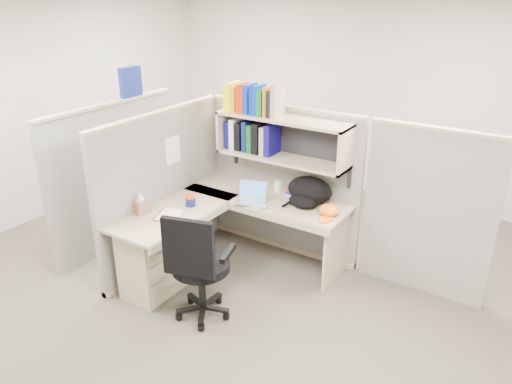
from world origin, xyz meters
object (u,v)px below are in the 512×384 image
Objects in this scene: backpack at (307,192)px; task_chair at (200,282)px; snack_canister at (190,201)px; laptop at (251,193)px; desk at (183,245)px.

task_chair is (-0.37, -1.26, -0.49)m from backpack.
snack_canister is 0.94m from task_chair.
laptop reaches higher than snack_canister.
backpack is 0.43× the size of task_chair.
task_chair is at bearing -36.04° from desk.
task_chair is at bearing -86.73° from backpack.
laptop is at bearing 97.25° from task_chair.
laptop is (0.35, 0.65, 0.39)m from desk.
snack_canister is 0.10× the size of task_chair.
laptop is at bearing 39.80° from snack_canister.
snack_canister is at bearing -159.10° from laptop.
task_chair is (0.59, -0.61, -0.41)m from snack_canister.
backpack is (0.49, 0.26, 0.03)m from laptop.
desk is 3.76× the size of backpack.
desk is 6.10× the size of laptop.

